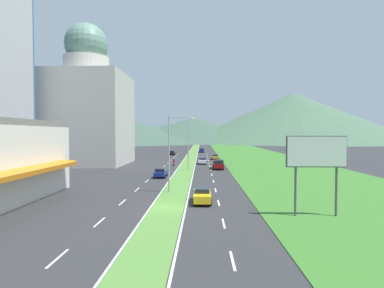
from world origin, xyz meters
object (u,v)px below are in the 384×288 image
Objects in this scene: car_2 at (202,195)px; pickup_truck_0 at (218,164)px; motorcycle_rider at (174,163)px; car_0 at (215,157)px; street_lamp_mid at (186,142)px; car_5 at (202,161)px; street_lamp_near at (172,148)px; car_3 at (172,153)px; car_1 at (202,150)px; car_4 at (161,173)px; billboard_roadside at (316,156)px.

pickup_truck_0 reaches higher than car_2.
pickup_truck_0 is 2.70× the size of motorcycle_rider.
car_0 is at bearing 176.20° from car_2.
car_5 is at bearing 74.13° from street_lamp_mid.
car_3 is at bearing 95.46° from street_lamp_near.
car_5 is (0.24, -46.49, -0.04)m from car_1.
car_1 is 2.32× the size of motorcycle_rider.
street_lamp_mid is 9.10m from motorcycle_rider.
street_lamp_near is 0.97× the size of street_lamp_mid.
car_2 reaches higher than car_3.
motorcycle_rider is at bearing -29.57° from car_0.
car_4 reaches higher than car_5.
car_2 is (0.14, -88.49, -0.01)m from car_1.
motorcycle_rider is at bearing -6.98° from car_1.
billboard_roadside is 1.52× the size of car_3.
car_1 is 18.55m from car_3.
street_lamp_mid is at bearing -83.76° from pickup_truck_0.
street_lamp_mid is 4.87× the size of motorcycle_rider.
billboard_roadside reaches higher than pickup_truck_0.
car_2 is 1.10× the size of car_5.
billboard_roadside is at bearing -38.06° from street_lamp_near.
car_4 is at bearing -176.55° from car_3.
car_1 is at bearing -5.59° from car_4.
motorcycle_rider reaches higher than car_4.
street_lamp_mid reaches higher than car_1.
pickup_truck_0 is (3.33, 31.16, 0.19)m from car_2.
car_0 is 1.01× the size of car_2.
car_3 is 1.04× the size of car_4.
car_3 is at bearing -172.05° from car_2.
motorcycle_rider is at bearing 111.01° from billboard_roadside.
car_4 is (-3.75, -11.30, -4.85)m from street_lamp_mid.
car_5 is (3.28, 11.54, -4.85)m from street_lamp_mid.
car_4 is at bearing -108.33° from street_lamp_mid.
street_lamp_mid is 8.03m from pickup_truck_0.
car_2 is at bearing -6.09° from pickup_truck_0.
car_2 is 0.94× the size of car_3.
car_4 is at bearing 178.30° from motorcycle_rider.
billboard_roadside is 37.21m from pickup_truck_0.
car_2 is 0.98× the size of car_4.
street_lamp_mid is 2.43× the size of car_5.
pickup_truck_0 is (3.23, -10.83, 0.22)m from car_5.
pickup_truck_0 is at bearing 16.61° from car_5.
street_lamp_mid is 43.28m from car_3.
car_2 is at bearing -160.09° from car_4.
car_1 reaches higher than car_4.
billboard_roadside is at bearing 5.97° from car_0.
car_4 is (-6.93, 19.15, -0.03)m from car_2.
car_2 is at bearing -3.80° from car_0.
car_5 is at bearing -161.62° from car_3.
car_1 is at bearing 87.52° from street_lamp_near.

